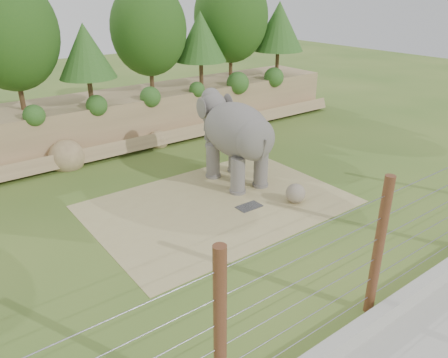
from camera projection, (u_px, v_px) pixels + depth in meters
ground at (259, 240)px, 15.14m from camera, size 90.00×90.00×0.00m
back_embankment at (112, 70)px, 23.09m from camera, size 30.00×5.52×8.77m
dirt_patch at (219, 204)px, 17.60m from camera, size 10.00×7.00×0.02m
drain_grate at (249, 206)px, 17.33m from camera, size 1.00×0.60×0.03m
elephant at (237, 142)px, 18.87m from camera, size 2.30×4.74×3.74m
stone_ball at (295, 193)px, 17.56m from camera, size 0.79×0.79×0.79m
retaining_wall at (385, 313)px, 11.39m from camera, size 26.00×0.35×0.50m
barrier_fence at (378, 248)px, 11.04m from camera, size 20.26×0.26×4.00m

